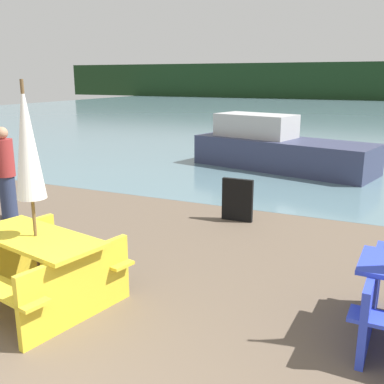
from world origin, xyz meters
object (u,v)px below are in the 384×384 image
at_px(signboard, 237,200).
at_px(picnic_table_yellow, 38,263).
at_px(person, 6,173).
at_px(umbrella_white, 27,142).
at_px(boat, 277,149).

bearing_deg(signboard, picnic_table_yellow, -105.17).
xyz_separation_m(picnic_table_yellow, signboard, (1.01, 3.74, -0.10)).
bearing_deg(picnic_table_yellow, person, 141.55).
bearing_deg(umbrella_white, boat, 86.87).
relative_size(picnic_table_yellow, boat, 0.36).
height_order(person, signboard, person).
relative_size(picnic_table_yellow, signboard, 2.46).
bearing_deg(signboard, umbrella_white, -105.17).
height_order(umbrella_white, person, umbrella_white).
bearing_deg(boat, person, -102.51).
xyz_separation_m(umbrella_white, person, (-2.74, 2.17, -0.99)).
bearing_deg(signboard, boat, 96.32).
relative_size(umbrella_white, person, 1.50).
bearing_deg(umbrella_white, signboard, 74.83).
distance_m(picnic_table_yellow, boat, 8.64).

